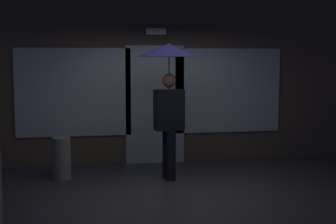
% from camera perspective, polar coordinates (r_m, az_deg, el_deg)
% --- Properties ---
extents(ground_plane, '(18.00, 18.00, 0.00)m').
position_cam_1_polar(ground_plane, '(6.93, 1.25, -9.92)').
color(ground_plane, '#423F44').
extents(building_facade, '(10.39, 0.48, 3.94)m').
position_cam_1_polar(building_facade, '(8.96, -1.76, 6.38)').
color(building_facade, brown).
rests_on(building_facade, ground).
extents(person_with_umbrella, '(1.03, 1.03, 2.19)m').
position_cam_1_polar(person_with_umbrella, '(7.57, 0.12, 4.45)').
color(person_with_umbrella, black).
rests_on(person_with_umbrella, ground).
extents(sidewalk_bollard, '(0.30, 0.30, 0.68)m').
position_cam_1_polar(sidewalk_bollard, '(7.92, -12.70, -5.47)').
color(sidewalk_bollard, '#9E998E').
rests_on(sidewalk_bollard, ground).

